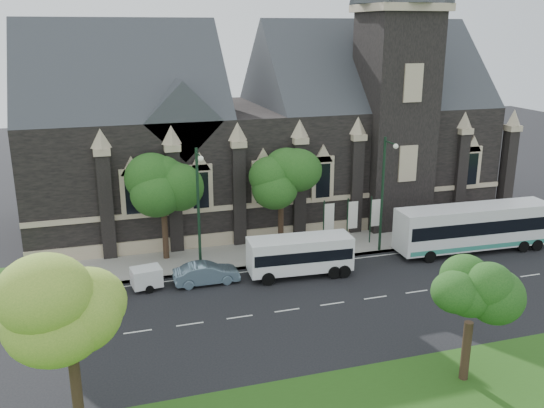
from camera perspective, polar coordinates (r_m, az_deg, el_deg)
name	(u,v)px	position (r m, az deg, el deg)	size (l,w,h in m)	color
ground	(287,310)	(36.57, 1.47, -10.30)	(160.00, 160.00, 0.00)	black
sidewalk	(247,255)	(44.85, -2.41, -4.94)	(80.00, 5.00, 0.15)	gray
museum	(275,127)	(52.71, 0.29, 7.48)	(40.00, 17.70, 29.90)	black
tree_park_near	(73,301)	(24.34, -18.75, -8.95)	(4.42, 4.42, 8.56)	black
tree_park_east	(473,291)	(29.74, 18.98, -8.01)	(3.40, 3.40, 6.28)	black
tree_walk_right	(283,175)	(45.07, 1.06, 2.85)	(4.08, 4.08, 7.80)	black
tree_walk_left	(165,185)	(43.21, -10.37, 1.85)	(3.91, 3.91, 7.64)	black
street_lamp_near	(384,189)	(44.63, 10.83, 1.47)	(0.36, 1.88, 9.00)	black
street_lamp_mid	(199,205)	(40.17, -7.14, -0.05)	(0.36, 1.88, 9.00)	black
banner_flag_left	(327,220)	(45.52, 5.39, -1.59)	(0.90, 0.10, 4.00)	black
banner_flag_center	(351,218)	(46.29, 7.68, -1.35)	(0.90, 0.10, 4.00)	black
banner_flag_right	(374,216)	(47.14, 9.89, -1.12)	(0.90, 0.10, 4.00)	black
tour_coach	(474,227)	(47.72, 19.02, -2.11)	(12.46, 3.23, 3.61)	silver
shuttle_bus	(300,254)	(40.86, 2.76, -4.84)	(7.35, 2.95, 2.79)	white
box_trailer	(146,277)	(39.87, -12.12, -6.97)	(2.85, 1.69, 1.48)	silver
sedan	(206,273)	(40.10, -6.40, -6.73)	(1.54, 4.43, 1.46)	slate
car_far_red	(90,290)	(39.41, -17.31, -8.00)	(1.51, 3.74, 1.28)	maroon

